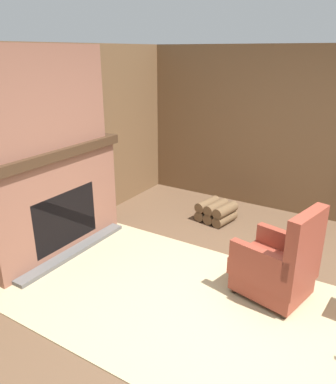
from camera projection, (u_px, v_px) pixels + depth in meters
The scene contains 10 objects.
ground_plane at pixel (241, 315), 3.55m from camera, with size 14.00×14.00×0.00m, color brown.
wood_panel_wall_left at pixel (32, 152), 4.46m from camera, with size 0.06×6.00×2.45m.
wood_panel_wall_back at pixel (320, 136), 5.27m from camera, with size 6.00×0.09×2.45m.
fireplace_hearth at pixel (52, 200), 4.53m from camera, with size 0.66×1.96×1.31m.
chimney_breast at pixel (39, 98), 4.11m from camera, with size 0.39×1.64×1.11m.
area_rug at pixel (204, 309), 3.62m from camera, with size 4.02×2.14×0.01m.
armchair at pixel (278, 266), 3.69m from camera, with size 0.81×0.72×1.02m.
firewood_stack at pixel (216, 211), 5.48m from camera, with size 0.55×0.51×0.29m.
storage_case at pixel (60, 137), 4.52m from camera, with size 0.15×0.26×0.14m.
decorative_plate_on_mantel at pixel (31, 138), 4.18m from camera, with size 0.07×0.25×0.25m.
Camera 1 is at (0.94, -2.84, 2.36)m, focal length 35.00 mm.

